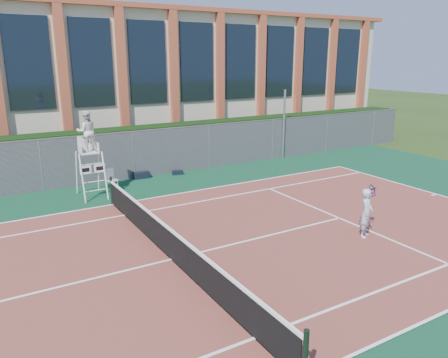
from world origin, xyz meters
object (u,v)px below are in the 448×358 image
umpire_chair (87,134)px  plastic_chair (110,178)px  steel_pole (284,124)px  tennis_player (366,213)px

umpire_chair → plastic_chair: bearing=26.0°
steel_pole → plastic_chair: size_ratio=4.10×
steel_pole → tennis_player: steel_pole is taller
plastic_chair → tennis_player: size_ratio=0.59×
steel_pole → umpire_chair: (-11.07, -1.65, 0.68)m
steel_pole → umpire_chair: bearing=-171.5°
umpire_chair → plastic_chair: size_ratio=3.80×
steel_pole → tennis_player: (-4.74, -10.27, -1.09)m
umpire_chair → tennis_player: umpire_chair is taller
plastic_chair → tennis_player: bearing=-59.2°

